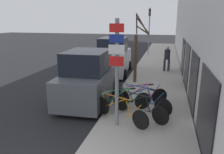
# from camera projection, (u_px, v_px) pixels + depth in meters

# --- Properties ---
(ground_plane) EXTENTS (80.00, 80.00, 0.00)m
(ground_plane) POSITION_uv_depth(u_px,v_px,m) (117.00, 74.00, 14.74)
(ground_plane) COLOR black
(sidewalk_curb) EXTENTS (3.20, 32.00, 0.15)m
(sidewalk_curb) POSITION_uv_depth(u_px,v_px,m) (158.00, 66.00, 16.74)
(sidewalk_curb) COLOR #ADA89E
(sidewalk_curb) RESTS_ON ground
(building_facade) EXTENTS (0.23, 32.00, 6.50)m
(building_facade) POSITION_uv_depth(u_px,v_px,m) (186.00, 24.00, 15.43)
(building_facade) COLOR silver
(building_facade) RESTS_ON ground
(signpost) EXTENTS (0.50, 0.15, 3.44)m
(signpost) POSITION_uv_depth(u_px,v_px,m) (117.00, 70.00, 6.79)
(signpost) COLOR gray
(signpost) RESTS_ON sidewalk_curb
(bicycle_0) EXTENTS (2.07, 1.19, 0.89)m
(bicycle_0) POSITION_uv_depth(u_px,v_px,m) (120.00, 111.00, 7.47)
(bicycle_0) COLOR black
(bicycle_0) RESTS_ON sidewalk_curb
(bicycle_1) EXTENTS (2.07, 1.18, 0.88)m
(bicycle_1) POSITION_uv_depth(u_px,v_px,m) (139.00, 107.00, 7.76)
(bicycle_1) COLOR black
(bicycle_1) RESTS_ON sidewalk_curb
(bicycle_2) EXTENTS (2.08, 1.24, 0.93)m
(bicycle_2) POSITION_uv_depth(u_px,v_px,m) (122.00, 102.00, 8.24)
(bicycle_2) COLOR black
(bicycle_2) RESTS_ON sidewalk_curb
(bicycle_3) EXTENTS (2.34, 1.12, 0.96)m
(bicycle_3) POSITION_uv_depth(u_px,v_px,m) (141.00, 100.00, 8.39)
(bicycle_3) COLOR black
(bicycle_3) RESTS_ON sidewalk_curb
(bicycle_4) EXTENTS (2.04, 1.13, 0.92)m
(bicycle_4) POSITION_uv_depth(u_px,v_px,m) (141.00, 97.00, 8.77)
(bicycle_4) COLOR black
(bicycle_4) RESTS_ON sidewalk_curb
(parked_car_0) EXTENTS (2.23, 4.23, 2.28)m
(parked_car_0) POSITION_uv_depth(u_px,v_px,m) (88.00, 79.00, 9.57)
(parked_car_0) COLOR #51565B
(parked_car_0) RESTS_ON ground
(parked_car_1) EXTENTS (2.21, 4.37, 2.41)m
(parked_car_1) POSITION_uv_depth(u_px,v_px,m) (114.00, 58.00, 14.56)
(parked_car_1) COLOR silver
(parked_car_1) RESTS_ON ground
(pedestrian_near) EXTENTS (0.43, 0.37, 1.68)m
(pedestrian_near) POSITION_uv_depth(u_px,v_px,m) (167.00, 57.00, 14.63)
(pedestrian_near) COLOR #333338
(pedestrian_near) RESTS_ON sidewalk_curb
(street_tree) EXTENTS (0.79, 1.17, 3.72)m
(street_tree) POSITION_uv_depth(u_px,v_px,m) (137.00, 51.00, 11.91)
(street_tree) COLOR #4C3828
(street_tree) RESTS_ON sidewalk_curb
(traffic_light) EXTENTS (0.20, 0.30, 4.50)m
(traffic_light) POSITION_uv_depth(u_px,v_px,m) (149.00, 25.00, 20.84)
(traffic_light) COLOR gray
(traffic_light) RESTS_ON sidewalk_curb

